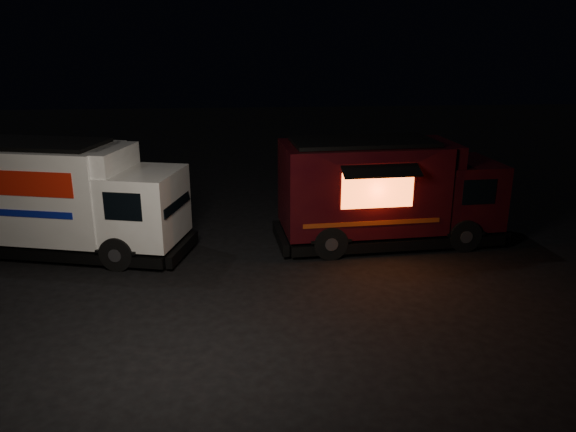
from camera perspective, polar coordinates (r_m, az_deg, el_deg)
The scene contains 3 objects.
ground at distance 15.17m, azimuth -8.09°, elevation -7.39°, with size 80.00×80.00×0.00m, color black.
white_truck at distance 18.36m, azimuth -21.78°, elevation 1.69°, with size 7.57×2.58×3.43m, color white, non-canonical shape.
red_truck at distance 18.20m, azimuth 10.32°, elevation 2.48°, with size 7.28×2.68×3.39m, color #370A0C, non-canonical shape.
Camera 1 is at (0.95, -13.71, 6.41)m, focal length 35.00 mm.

